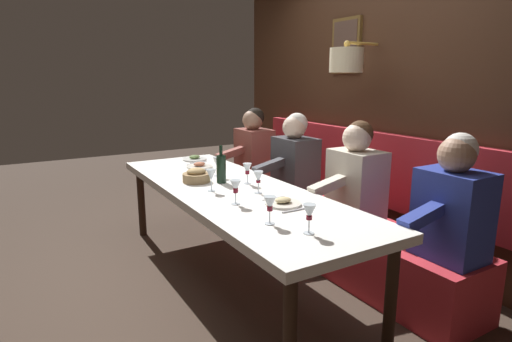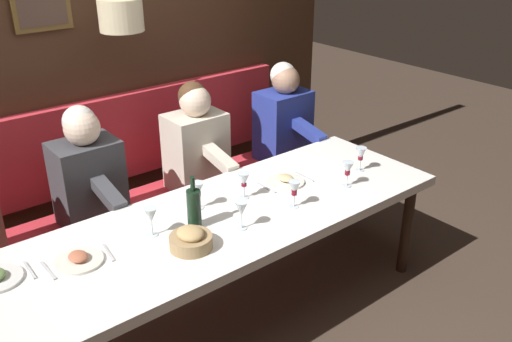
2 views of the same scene
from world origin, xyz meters
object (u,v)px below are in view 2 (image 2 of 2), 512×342
dining_table (222,226)px  wine_glass_5 (348,169)px  diner_middle (87,171)px  bread_bowl (191,240)px  wine_glass_2 (361,154)px  diner_near (196,140)px  wine_glass_6 (198,190)px  wine_glass_4 (294,189)px  diner_nearest (284,116)px  wine_glass_0 (151,216)px  wine_glass_3 (244,180)px  wine_glass_1 (241,209)px  wine_bottle (194,208)px

dining_table → wine_glass_5: (-0.18, -0.83, 0.18)m
diner_middle → bread_bowl: size_ratio=3.60×
wine_glass_2 → wine_glass_5: (-0.10, 0.23, -0.00)m
diner_near → wine_glass_6: size_ratio=4.82×
wine_glass_2 → wine_glass_4: same height
diner_nearest → wine_glass_5: bearing=158.4°
dining_table → wine_glass_4: wine_glass_4 is taller
wine_glass_0 → wine_glass_4: 0.83m
wine_glass_3 → bread_bowl: size_ratio=0.75×
wine_glass_3 → wine_glass_6: bearing=76.5°
diner_middle → bread_bowl: diner_middle is taller
wine_glass_0 → wine_glass_6: same height
diner_near → wine_glass_0: (-0.81, 0.81, 0.04)m
wine_glass_5 → bread_bowl: wine_glass_5 is taller
wine_glass_1 → diner_middle: bearing=21.2°
dining_table → wine_bottle: (0.01, 0.17, 0.18)m
diner_middle → wine_glass_0: 0.81m
diner_nearest → wine_glass_3: 1.28m
wine_glass_2 → wine_bottle: wine_bottle is taller
diner_near → wine_glass_4: size_ratio=4.82×
diner_near → wine_glass_1: 1.13m
diner_near → wine_glass_1: bearing=159.0°
diner_middle → bread_bowl: bearing=-174.9°
wine_bottle → bread_bowl: (-0.16, 0.13, -0.07)m
wine_glass_2 → wine_glass_5: 0.25m
wine_glass_3 → wine_glass_2: bearing=-102.3°
wine_glass_4 → dining_table: bearing=66.8°
dining_table → diner_nearest: size_ratio=3.49×
wine_glass_0 → wine_glass_2: (-0.15, -1.46, -0.00)m
wine_glass_3 → wine_glass_4: 0.31m
wine_glass_1 → wine_glass_4: 0.38m
diner_nearest → diner_middle: size_ratio=1.00×
diner_middle → wine_glass_1: diner_middle is taller
dining_table → wine_glass_2: size_ratio=16.83×
diner_near → wine_glass_0: diner_near is taller
diner_nearest → wine_glass_0: (-0.81, 1.64, 0.04)m
diner_middle → wine_glass_4: size_ratio=4.82×
dining_table → wine_glass_3: (0.10, -0.24, 0.18)m
wine_glass_2 → wine_glass_6: 1.13m
wine_bottle → wine_glass_2: bearing=-93.9°
diner_near → bread_bowl: 1.26m
diner_near → wine_glass_3: 0.80m
wine_glass_1 → dining_table: bearing=4.1°
dining_table → diner_near: 0.98m
wine_glass_2 → wine_glass_5: same height
diner_middle → diner_nearest: bearing=-90.0°
diner_nearest → wine_glass_4: 1.35m
wine_glass_1 → wine_bottle: size_ratio=0.55×
wine_glass_1 → wine_glass_2: 1.05m
wine_glass_6 → wine_bottle: (-0.16, 0.13, 0.00)m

